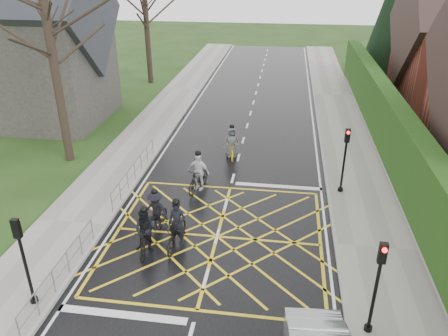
% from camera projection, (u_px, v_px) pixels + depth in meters
% --- Properties ---
extents(ground, '(120.00, 120.00, 0.00)m').
position_uv_depth(ground, '(217.00, 237.00, 17.13)').
color(ground, black).
rests_on(ground, ground).
extents(road, '(9.00, 80.00, 0.01)m').
position_uv_depth(road, '(217.00, 237.00, 17.13)').
color(road, black).
rests_on(road, ground).
extents(sidewalk_right, '(3.00, 80.00, 0.15)m').
position_uv_depth(sidewalk_right, '(375.00, 248.00, 16.33)').
color(sidewalk_right, gray).
rests_on(sidewalk_right, ground).
extents(sidewalk_left, '(3.00, 80.00, 0.15)m').
position_uv_depth(sidewalk_left, '(73.00, 223.00, 17.86)').
color(sidewalk_left, gray).
rests_on(sidewalk_left, ground).
extents(stone_wall, '(0.50, 38.00, 0.70)m').
position_uv_depth(stone_wall, '(393.00, 173.00, 21.32)').
color(stone_wall, slate).
rests_on(stone_wall, ground).
extents(hedge, '(0.90, 38.00, 2.80)m').
position_uv_depth(hedge, '(399.00, 140.00, 20.55)').
color(hedge, '#10350E').
rests_on(hedge, stone_wall).
extents(conifer, '(4.60, 4.60, 10.00)m').
position_uv_depth(conifer, '(391.00, 20.00, 36.68)').
color(conifer, black).
rests_on(conifer, ground).
extents(church, '(8.80, 7.80, 11.00)m').
position_uv_depth(church, '(33.00, 44.00, 27.36)').
color(church, '#2D2B28').
rests_on(church, ground).
extents(tree_near, '(9.24, 9.24, 11.44)m').
position_uv_depth(tree_near, '(44.00, 4.00, 20.13)').
color(tree_near, black).
rests_on(tree_near, ground).
extents(railing_south, '(0.05, 5.04, 1.03)m').
position_uv_depth(railing_south, '(60.00, 267.00, 14.27)').
color(railing_south, slate).
rests_on(railing_south, ground).
extents(railing_north, '(0.05, 6.04, 1.03)m').
position_uv_depth(railing_north, '(134.00, 167.00, 20.93)').
color(railing_north, slate).
rests_on(railing_north, ground).
extents(traffic_light_ne, '(0.24, 0.31, 3.21)m').
position_uv_depth(traffic_light_ne, '(344.00, 161.00, 19.48)').
color(traffic_light_ne, black).
rests_on(traffic_light_ne, ground).
extents(traffic_light_se, '(0.24, 0.31, 3.21)m').
position_uv_depth(traffic_light_se, '(376.00, 290.00, 12.01)').
color(traffic_light_se, black).
rests_on(traffic_light_se, ground).
extents(traffic_light_sw, '(0.24, 0.31, 3.21)m').
position_uv_depth(traffic_light_sw, '(25.00, 263.00, 13.05)').
color(traffic_light_sw, black).
rests_on(traffic_light_sw, ground).
extents(cyclist_rear, '(0.88, 2.10, 1.99)m').
position_uv_depth(cyclist_rear, '(177.00, 231.00, 16.37)').
color(cyclist_rear, black).
rests_on(cyclist_rear, ground).
extents(cyclist_back, '(0.91, 1.95, 1.91)m').
position_uv_depth(cyclist_back, '(146.00, 235.00, 15.99)').
color(cyclist_back, black).
rests_on(cyclist_back, ground).
extents(cyclist_mid, '(1.18, 1.96, 1.81)m').
position_uv_depth(cyclist_mid, '(156.00, 215.00, 17.35)').
color(cyclist_mid, black).
rests_on(cyclist_mid, ground).
extents(cyclist_front, '(1.14, 2.05, 1.98)m').
position_uv_depth(cyclist_front, '(198.00, 176.00, 20.27)').
color(cyclist_front, black).
rests_on(cyclist_front, ground).
extents(cyclist_lead, '(1.07, 2.01, 1.86)m').
position_uv_depth(cyclist_lead, '(231.00, 146.00, 23.63)').
color(cyclist_lead, '#BF9317').
rests_on(cyclist_lead, ground).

